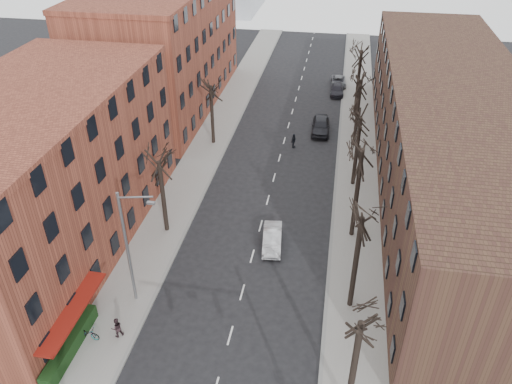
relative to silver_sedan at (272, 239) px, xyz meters
The scene contains 22 objects.
sidewalk_left 19.76m from the silver_sedan, 118.22° to the left, with size 4.00×90.00×0.15m, color gray.
sidewalk_right 18.65m from the silver_sedan, 69.06° to the left, with size 4.00×90.00×0.15m, color gray.
building_left_near 18.32m from the silver_sedan, behind, with size 12.00×26.00×12.00m, color brown.
building_left_far 32.22m from the silver_sedan, 123.29° to the left, with size 12.00×28.00×14.00m, color brown.
building_right 19.68m from the silver_sedan, 40.24° to the left, with size 12.00×50.00×10.00m, color #452D20.
awning_left 15.82m from the silver_sedan, 132.81° to the right, with size 1.20×7.00×0.15m, color maroon.
hedge 16.62m from the silver_sedan, 130.72° to the right, with size 0.80×6.00×1.00m, color #173512.
tree_right_b 8.42m from the silver_sedan, 41.78° to the right, with size 5.20×5.20×10.80m, color black, non-canonical shape.
tree_right_c 6.74m from the silver_sedan, 21.03° to the left, with size 5.20×5.20×11.60m, color black, non-canonical shape.
tree_right_d 12.16m from the silver_sedan, 58.97° to the left, with size 5.20×5.20×10.00m, color black, non-canonical shape.
tree_right_e 19.45m from the silver_sedan, 71.22° to the left, with size 5.20×5.20×10.80m, color black, non-canonical shape.
tree_right_f 27.15m from the silver_sedan, 76.66° to the left, with size 5.20×5.20×11.60m, color black, non-canonical shape.
tree_left_a 8.97m from the silver_sedan, behind, with size 5.20×5.20×9.50m, color black, non-canonical shape.
tree_left_b 18.70m from the silver_sedan, 118.58° to the left, with size 5.20×5.20×9.50m, color black, non-canonical shape.
streetlight 12.10m from the silver_sedan, 137.78° to the right, with size 2.45×0.22×9.03m.
silver_sedan is the anchor object (origin of this frame).
parked_car_near 21.33m from the silver_sedan, 83.38° to the left, with size 1.99×4.94×1.68m, color black.
parked_car_mid 33.29m from the silver_sedan, 83.27° to the left, with size 1.72×4.24×1.23m, color black.
parked_car_far 36.48m from the silver_sedan, 83.77° to the left, with size 1.98×4.30×1.19m, color slate.
pedestrian_b 13.83m from the silver_sedan, 127.53° to the right, with size 0.72×0.56×1.48m, color black.
pedestrian_crossing 16.97m from the silver_sedan, 90.57° to the left, with size 0.94×0.39×1.61m, color black.
bicycle 15.42m from the silver_sedan, 131.83° to the right, with size 0.61×1.76×0.93m, color gray.
Camera 1 is at (5.46, -13.41, 25.53)m, focal length 35.00 mm.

